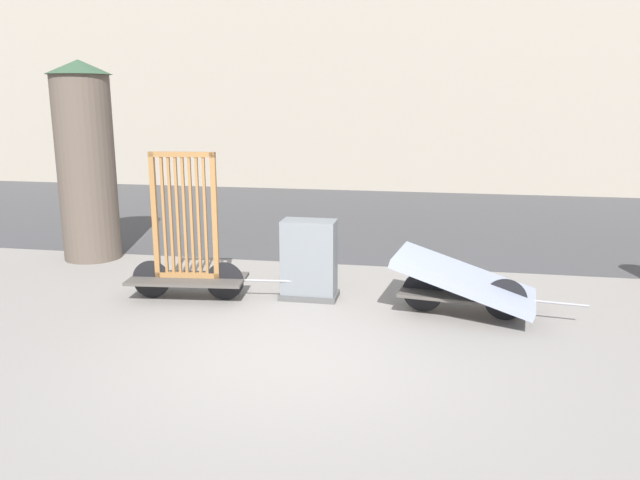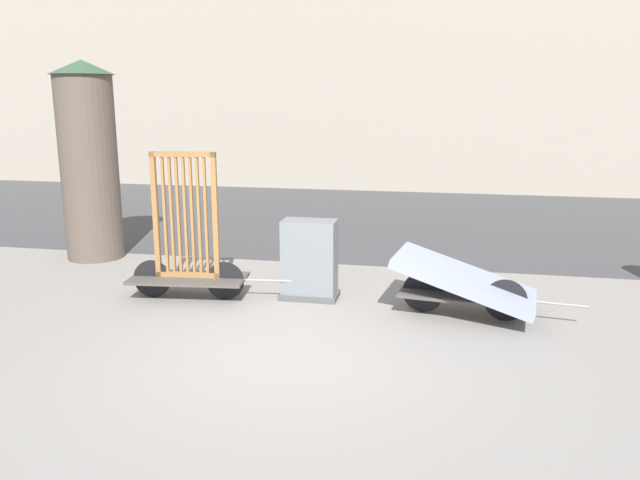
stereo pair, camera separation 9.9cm
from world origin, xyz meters
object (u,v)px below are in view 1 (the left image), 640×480
Objects in this scene: bike_cart_with_bedframe at (187,253)px; utility_cabinet at (309,263)px; bike_cart_with_mattress at (464,282)px; advertising_column at (86,160)px.

utility_cabinet is at bearing 5.72° from bike_cart_with_bedframe.
bike_cart_with_mattress is at bearing -5.92° from bike_cart_with_bedframe.
bike_cart_with_mattress is at bearing -16.42° from advertising_column.
bike_cart_with_mattress is 2.14m from utility_cabinet.
bike_cart_with_bedframe is at bearing -172.17° from bike_cart_with_mattress.
bike_cart_with_bedframe reaches higher than bike_cart_with_mattress.
utility_cabinet is 0.33× the size of advertising_column.
bike_cart_with_mattress is (3.77, -0.00, -0.21)m from bike_cart_with_bedframe.
advertising_column is (-4.20, 1.52, 1.20)m from utility_cabinet.
utility_cabinet is (1.66, 0.34, -0.14)m from bike_cart_with_bedframe.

